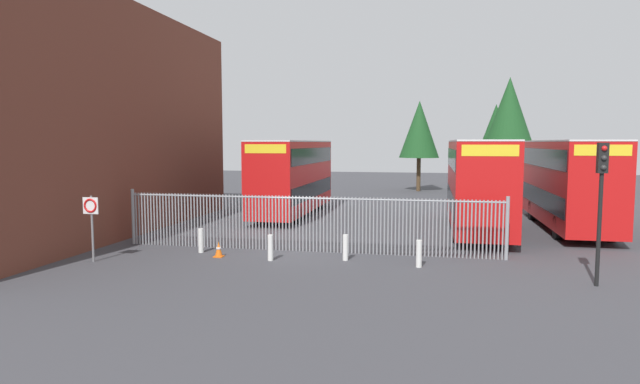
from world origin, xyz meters
The scene contains 16 objects.
ground_plane centered at (0.00, 8.00, 0.00)m, with size 100.00×100.00×0.00m, color #3D3D42.
depot_building_brick centered at (-11.52, 2.02, 5.34)m, with size 6.71×20.52×10.67m, color brown.
palisade_fence centered at (0.29, 0.00, 1.18)m, with size 15.24×0.14×2.35m.
double_decker_bus_near_gate centered at (7.28, 6.54, 2.42)m, with size 2.54×10.81×4.42m.
double_decker_bus_behind_fence_left centered at (11.73, 8.16, 2.42)m, with size 2.54×10.81×4.42m.
double_decker_bus_behind_fence_right centered at (-2.95, 10.31, 2.42)m, with size 2.54×10.81×4.42m.
bollard_near_left centered at (-3.71, -1.07, 0.47)m, with size 0.20×0.20×0.95m, color silver.
bollard_center_front centered at (-0.61, -1.89, 0.47)m, with size 0.20×0.20×0.95m, color silver.
bollard_near_right centered at (2.07, -1.29, 0.47)m, with size 0.20×0.20×0.95m, color silver.
bollard_far_right centered at (4.73, -1.85, 0.47)m, with size 0.20×0.20×0.95m, color silver.
traffic_cone_by_gate centered at (-2.71, -1.70, 0.29)m, with size 0.34×0.34×0.59m.
speed_limit_sign_post centered at (-6.84, -3.43, 1.78)m, with size 0.60×0.14×2.40m.
traffic_light_kerbside centered at (10.02, -3.23, 2.99)m, with size 0.28×0.33×4.30m.
tree_tall_back centered at (11.50, 28.36, 6.07)m, with size 5.34×5.34×9.90m.
tree_short_side centered at (10.60, 29.85, 5.10)m, with size 3.67×3.67×7.73m.
tree_mid_row centered at (3.93, 27.98, 5.46)m, with size 3.51×3.51×8.00m.
Camera 1 is at (5.12, -20.34, 4.29)m, focal length 30.03 mm.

